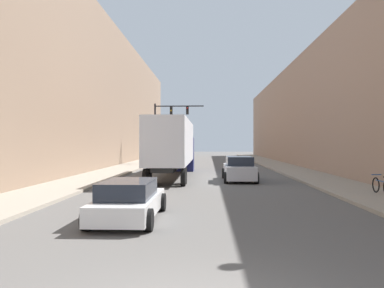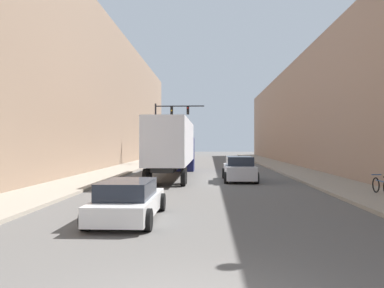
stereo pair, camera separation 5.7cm
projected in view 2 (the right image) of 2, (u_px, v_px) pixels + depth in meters
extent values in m
cube|color=gray|center=(288.00, 169.00, 34.66)|extent=(3.31, 80.00, 0.15)
cube|color=gray|center=(125.00, 168.00, 35.34)|extent=(3.31, 80.00, 0.15)
cube|color=#997A66|center=(339.00, 109.00, 34.43)|extent=(6.00, 80.00, 11.23)
cube|color=#846B56|center=(77.00, 92.00, 35.53)|extent=(6.00, 80.00, 14.69)
cube|color=silver|center=(172.00, 142.00, 26.07)|extent=(2.47, 11.78, 2.91)
cube|color=black|center=(172.00, 165.00, 26.07)|extent=(1.23, 11.78, 0.24)
cube|color=navy|center=(180.00, 154.00, 33.08)|extent=(2.47, 2.24, 2.94)
cylinder|color=black|center=(146.00, 177.00, 21.43)|extent=(0.25, 1.00, 1.00)
cylinder|color=black|center=(183.00, 177.00, 21.34)|extent=(0.25, 1.00, 1.00)
cylinder|color=black|center=(149.00, 175.00, 22.63)|extent=(0.25, 1.00, 1.00)
cylinder|color=black|center=(185.00, 176.00, 22.53)|extent=(0.25, 1.00, 1.00)
cylinder|color=black|center=(168.00, 165.00, 33.13)|extent=(0.25, 1.00, 1.00)
cylinder|color=black|center=(192.00, 165.00, 33.03)|extent=(0.25, 1.00, 1.00)
cube|color=silver|center=(129.00, 205.00, 12.10)|extent=(1.74, 4.44, 0.57)
cube|color=#1E232D|center=(127.00, 189.00, 11.88)|extent=(1.53, 2.44, 0.53)
cylinder|color=black|center=(114.00, 202.00, 13.66)|extent=(0.25, 0.64, 0.64)
cylinder|color=black|center=(161.00, 202.00, 13.58)|extent=(0.25, 0.64, 0.64)
cylinder|color=black|center=(86.00, 219.00, 10.52)|extent=(0.25, 0.64, 0.64)
cylinder|color=black|center=(147.00, 220.00, 10.44)|extent=(0.25, 0.64, 0.64)
cube|color=#B7B7BC|center=(239.00, 171.00, 24.28)|extent=(1.83, 4.58, 0.84)
cube|color=#1E232D|center=(239.00, 161.00, 24.05)|extent=(1.61, 2.52, 0.57)
cylinder|color=black|center=(224.00, 173.00, 25.91)|extent=(0.25, 0.70, 0.70)
cylinder|color=black|center=(251.00, 174.00, 25.83)|extent=(0.25, 0.70, 0.70)
cylinder|color=black|center=(226.00, 178.00, 22.64)|extent=(0.25, 0.70, 0.70)
cylinder|color=black|center=(257.00, 178.00, 22.55)|extent=(0.25, 0.70, 0.70)
cylinder|color=black|center=(156.00, 134.00, 42.94)|extent=(0.20, 0.20, 6.98)
cube|color=black|center=(180.00, 106.00, 42.80)|extent=(5.58, 0.12, 0.12)
cube|color=black|center=(172.00, 111.00, 42.84)|extent=(0.30, 0.24, 0.90)
sphere|color=gold|center=(172.00, 110.00, 42.70)|extent=(0.18, 0.18, 0.18)
cube|color=black|center=(188.00, 111.00, 42.76)|extent=(0.30, 0.24, 0.90)
sphere|color=red|center=(188.00, 108.00, 42.62)|extent=(0.18, 0.18, 0.18)
torus|color=black|center=(376.00, 185.00, 17.42)|extent=(0.06, 0.72, 0.72)
cube|color=#1E4C8C|center=(381.00, 181.00, 16.87)|extent=(0.04, 1.11, 0.04)
cube|color=#1E4C8C|center=(376.00, 175.00, 17.37)|extent=(0.44, 0.04, 0.04)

